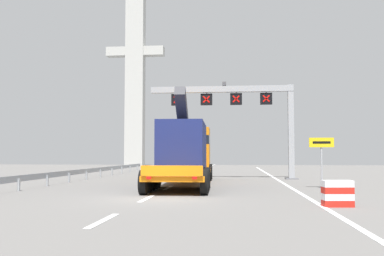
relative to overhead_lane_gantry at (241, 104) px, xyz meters
The scene contains 9 objects.
ground 15.90m from the overhead_lane_gantry, 104.43° to the right, with size 112.00×112.00×0.00m, color slate.
lane_markings 13.24m from the overhead_lane_gantry, 109.77° to the left, with size 0.20×66.18×0.01m.
edge_line_right 6.51m from the overhead_lane_gantry, 44.64° to the right, with size 0.20×63.00×0.01m, color silver.
overhead_lane_gantry is the anchor object (origin of this frame).
heavy_haul_truck_orange 7.41m from the overhead_lane_gantry, 121.92° to the right, with size 3.40×14.13×5.30m.
exit_sign_yellow 10.06m from the overhead_lane_gantry, 64.45° to the right, with size 1.28×0.15×2.68m.
crash_barrier_striped 17.61m from the overhead_lane_gantry, 79.77° to the right, with size 1.05×0.60×0.90m.
guardrail_left 12.18m from the overhead_lane_gantry, behind, with size 0.13×32.44×0.76m.
bridge_pylon_distant 38.08m from the overhead_lane_gantry, 115.41° to the left, with size 9.00×2.00×28.68m.
Camera 1 is at (3.21, -17.52, 1.80)m, focal length 40.44 mm.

